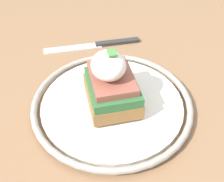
% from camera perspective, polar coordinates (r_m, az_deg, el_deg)
% --- Properties ---
extents(dining_table, '(0.98, 0.85, 0.77)m').
position_cam_1_polar(dining_table, '(0.56, 4.98, -10.14)').
color(dining_table, '#846042').
rests_on(dining_table, ground_plane).
extents(plate, '(0.25, 0.25, 0.02)m').
position_cam_1_polar(plate, '(0.44, -0.00, -2.57)').
color(plate, silver).
rests_on(plate, dining_table).
extents(sandwich, '(0.10, 0.07, 0.09)m').
position_cam_1_polar(sandwich, '(0.41, -0.16, 1.50)').
color(sandwich, olive).
rests_on(sandwich, plate).
extents(knife, '(0.02, 0.20, 0.01)m').
position_cam_1_polar(knife, '(0.58, -2.39, 9.42)').
color(knife, '#2D2D2D').
rests_on(knife, dining_table).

